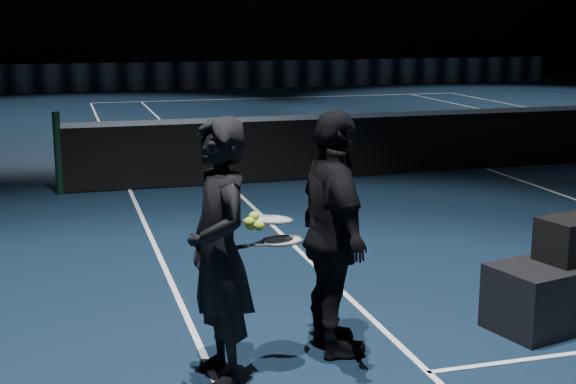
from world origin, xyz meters
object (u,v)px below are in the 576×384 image
at_px(player_b, 334,235).
at_px(racket_lower, 282,241).
at_px(racket_upper, 272,220).
at_px(tennis_balls, 255,223).
at_px(player_a, 219,252).

xyz_separation_m(player_b, racket_lower, (-0.39, -0.09, 0.01)).
xyz_separation_m(racket_lower, racket_upper, (-0.06, 0.03, 0.14)).
distance_m(racket_lower, tennis_balls, 0.24).
height_order(player_a, player_b, same).
xyz_separation_m(player_b, racket_upper, (-0.45, -0.06, 0.15)).
distance_m(player_a, tennis_balls, 0.30).
relative_size(player_a, racket_lower, 2.51).
bearing_deg(racket_lower, player_a, 180.00).
bearing_deg(player_b, racket_lower, 101.95).
distance_m(player_b, tennis_balls, 0.62).
bearing_deg(tennis_balls, racket_lower, 11.09).
relative_size(player_a, racket_upper, 2.51).
relative_size(racket_upper, tennis_balls, 5.67).
distance_m(player_a, racket_lower, 0.45).
relative_size(player_a, player_b, 1.00).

